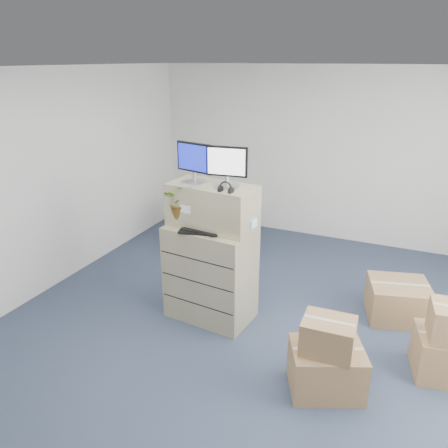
{
  "coord_description": "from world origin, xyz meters",
  "views": [
    {
      "loc": [
        1.24,
        -3.57,
        2.88
      ],
      "look_at": [
        -0.54,
        0.4,
        1.22
      ],
      "focal_mm": 35.0,
      "sensor_mm": 36.0,
      "label": 1
    }
  ],
  "objects_px": {
    "keyboard": "(201,231)",
    "water_bottle": "(217,215)",
    "filing_cabinet_lower": "(210,273)",
    "monitor_left": "(194,161)",
    "monitor_right": "(227,165)",
    "potted_plant": "(182,206)",
    "office_chair": "(222,222)"
  },
  "relations": [
    {
      "from": "keyboard",
      "to": "water_bottle",
      "type": "distance_m",
      "value": 0.27
    },
    {
      "from": "filing_cabinet_lower",
      "to": "monitor_left",
      "type": "bearing_deg",
      "value": 173.33
    },
    {
      "from": "monitor_left",
      "to": "monitor_right",
      "type": "distance_m",
      "value": 0.4
    },
    {
      "from": "potted_plant",
      "to": "monitor_left",
      "type": "bearing_deg",
      "value": 44.09
    },
    {
      "from": "monitor_left",
      "to": "office_chair",
      "type": "height_order",
      "value": "monitor_left"
    },
    {
      "from": "filing_cabinet_lower",
      "to": "monitor_left",
      "type": "relative_size",
      "value": 2.54
    },
    {
      "from": "monitor_right",
      "to": "water_bottle",
      "type": "bearing_deg",
      "value": 154.47
    },
    {
      "from": "monitor_right",
      "to": "water_bottle",
      "type": "distance_m",
      "value": 0.61
    },
    {
      "from": "keyboard",
      "to": "office_chair",
      "type": "bearing_deg",
      "value": 95.0
    },
    {
      "from": "monitor_right",
      "to": "office_chair",
      "type": "bearing_deg",
      "value": 108.59
    },
    {
      "from": "filing_cabinet_lower",
      "to": "potted_plant",
      "type": "relative_size",
      "value": 2.3
    },
    {
      "from": "monitor_right",
      "to": "keyboard",
      "type": "xyz_separation_m",
      "value": [
        -0.22,
        -0.18,
        -0.71
      ]
    },
    {
      "from": "monitor_left",
      "to": "office_chair",
      "type": "distance_m",
      "value": 2.4
    },
    {
      "from": "keyboard",
      "to": "office_chair",
      "type": "xyz_separation_m",
      "value": [
        -0.68,
        2.07,
        -0.7
      ]
    },
    {
      "from": "monitor_left",
      "to": "office_chair",
      "type": "bearing_deg",
      "value": 117.94
    },
    {
      "from": "monitor_left",
      "to": "keyboard",
      "type": "distance_m",
      "value": 0.77
    },
    {
      "from": "monitor_right",
      "to": "potted_plant",
      "type": "relative_size",
      "value": 0.91
    },
    {
      "from": "potted_plant",
      "to": "office_chair",
      "type": "distance_m",
      "value": 2.21
    },
    {
      "from": "monitor_right",
      "to": "monitor_left",
      "type": "bearing_deg",
      "value": 169.77
    },
    {
      "from": "monitor_right",
      "to": "water_bottle",
      "type": "height_order",
      "value": "monitor_right"
    },
    {
      "from": "filing_cabinet_lower",
      "to": "keyboard",
      "type": "distance_m",
      "value": 0.6
    },
    {
      "from": "monitor_left",
      "to": "keyboard",
      "type": "height_order",
      "value": "monitor_left"
    },
    {
      "from": "filing_cabinet_lower",
      "to": "keyboard",
      "type": "bearing_deg",
      "value": -95.37
    },
    {
      "from": "monitor_left",
      "to": "keyboard",
      "type": "bearing_deg",
      "value": -37.24
    },
    {
      "from": "monitor_left",
      "to": "potted_plant",
      "type": "bearing_deg",
      "value": -123.14
    },
    {
      "from": "water_bottle",
      "to": "monitor_left",
      "type": "bearing_deg",
      "value": -174.97
    },
    {
      "from": "monitor_left",
      "to": "office_chair",
      "type": "xyz_separation_m",
      "value": [
        -0.51,
        1.87,
        -1.42
      ]
    },
    {
      "from": "water_bottle",
      "to": "potted_plant",
      "type": "bearing_deg",
      "value": -161.21
    },
    {
      "from": "potted_plant",
      "to": "filing_cabinet_lower",
      "type": "bearing_deg",
      "value": 10.15
    },
    {
      "from": "monitor_right",
      "to": "potted_plant",
      "type": "bearing_deg",
      "value": -178.03
    },
    {
      "from": "water_bottle",
      "to": "monitor_right",
      "type": "bearing_deg",
      "value": -18.56
    },
    {
      "from": "office_chair",
      "to": "keyboard",
      "type": "bearing_deg",
      "value": 72.08
    }
  ]
}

